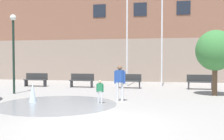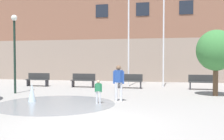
{
  "view_description": "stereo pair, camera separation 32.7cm",
  "coord_description": "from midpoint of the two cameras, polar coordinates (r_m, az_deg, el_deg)",
  "views": [
    {
      "loc": [
        1.89,
        -7.1,
        1.82
      ],
      "look_at": [
        -0.72,
        6.33,
        1.3
      ],
      "focal_mm": 42.0,
      "sensor_mm": 36.0,
      "label": 1
    },
    {
      "loc": [
        2.21,
        -7.04,
        1.82
      ],
      "look_at": [
        -0.72,
        6.33,
        1.3
      ],
      "focal_mm": 42.0,
      "sensor_mm": 36.0,
      "label": 2
    }
  ],
  "objects": [
    {
      "name": "park_bench_center",
      "position": [
        16.97,
        4.49,
        -2.36
      ],
      "size": [
        1.6,
        0.44,
        0.91
      ],
      "color": "#28282D",
      "rests_on": "ground"
    },
    {
      "name": "park_bench_near_trashcan",
      "position": [
        17.08,
        19.51,
        -2.45
      ],
      "size": [
        1.6,
        0.44,
        0.91
      ],
      "color": "#28282D",
      "rests_on": "ground"
    },
    {
      "name": "flagpole_right",
      "position": [
        18.26,
        11.79,
        10.19
      ],
      "size": [
        0.8,
        0.1,
        8.26
      ],
      "color": "silver",
      "rests_on": "ground"
    },
    {
      "name": "ground_plane",
      "position": [
        7.58,
        -3.79,
        -11.73
      ],
      "size": [
        100.0,
        100.0,
        0.0
      ],
      "primitive_type": "plane",
      "color": "gray"
    },
    {
      "name": "park_bench_under_left_flagpole",
      "position": [
        17.59,
        -5.75,
        -2.2
      ],
      "size": [
        1.6,
        0.44,
        0.91
      ],
      "color": "#28282D",
      "rests_on": "ground"
    },
    {
      "name": "lamp_post_left_lane",
      "position": [
        15.18,
        -19.88,
        5.57
      ],
      "size": [
        0.32,
        0.32,
        4.27
      ],
      "color": "#192D23",
      "rests_on": "ground"
    },
    {
      "name": "flagpole_left",
      "position": [
        18.43,
        4.25,
        10.1
      ],
      "size": [
        0.8,
        0.1,
        8.23
      ],
      "color": "silver",
      "rests_on": "ground"
    },
    {
      "name": "adult_in_red",
      "position": [
        11.53,
        2.25,
        -2.24
      ],
      "size": [
        0.5,
        0.34,
        1.59
      ],
      "rotation": [
        0.0,
        0.0,
        2.64
      ],
      "color": "silver",
      "rests_on": "ground"
    },
    {
      "name": "street_tree_near_building",
      "position": [
        14.31,
        22.3,
        3.93
      ],
      "size": [
        1.95,
        1.95,
        3.35
      ],
      "color": "brown",
      "rests_on": "ground"
    },
    {
      "name": "splash_fountain",
      "position": [
        11.41,
        -12.95,
        -6.39
      ],
      "size": [
        4.95,
        4.95,
        0.82
      ],
      "color": "gray",
      "rests_on": "ground"
    },
    {
      "name": "library_building",
      "position": [
        25.23,
        7.72,
        7.17
      ],
      "size": [
        36.0,
        6.05,
        8.05
      ],
      "color": "gray",
      "rests_on": "ground"
    },
    {
      "name": "child_running",
      "position": [
        10.97,
        -2.13,
        -4.33
      ],
      "size": [
        0.31,
        0.15,
        0.99
      ],
      "rotation": [
        0.0,
        0.0,
        -3.0
      ],
      "color": "silver",
      "rests_on": "ground"
    },
    {
      "name": "park_bench_left_of_flagpoles",
      "position": [
        18.89,
        -15.34,
        -1.97
      ],
      "size": [
        1.6,
        0.44,
        0.91
      ],
      "color": "#28282D",
      "rests_on": "ground"
    }
  ]
}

